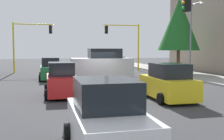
% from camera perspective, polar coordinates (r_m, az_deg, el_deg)
% --- Properties ---
extents(ground_plane, '(120.00, 120.00, 0.00)m').
position_cam_1_polar(ground_plane, '(20.33, -1.94, -3.45)').
color(ground_plane, '#353538').
extents(sidewalk_kerb, '(80.00, 4.00, 0.15)m').
position_cam_1_polar(sidewalk_kerb, '(28.81, 16.87, -1.18)').
color(sidewalk_kerb, gray).
rests_on(sidewalk_kerb, ground).
extents(lane_arrow_near, '(2.40, 1.10, 1.10)m').
position_cam_1_polar(lane_arrow_near, '(8.73, -6.23, -14.06)').
color(lane_arrow_near, silver).
rests_on(lane_arrow_near, ground).
extents(traffic_signal_far_left, '(0.36, 4.59, 5.81)m').
position_cam_1_polar(traffic_signal_far_left, '(35.14, 2.64, 6.55)').
color(traffic_signal_far_left, yellow).
rests_on(traffic_signal_far_left, ground).
extents(traffic_signal_far_right, '(0.36, 4.59, 5.73)m').
position_cam_1_polar(traffic_signal_far_right, '(33.80, -16.43, 6.37)').
color(traffic_signal_far_right, yellow).
rests_on(traffic_signal_far_right, ground).
extents(street_lamp_curbside, '(2.15, 0.28, 7.00)m').
position_cam_1_polar(street_lamp_curbside, '(26.88, 16.16, 7.57)').
color(street_lamp_curbside, slate).
rests_on(street_lamp_curbside, ground).
extents(tree_roadside_mid, '(4.46, 4.46, 8.17)m').
position_cam_1_polar(tree_roadside_mid, '(31.19, 13.46, 9.03)').
color(tree_roadside_mid, brown).
rests_on(tree_roadside_mid, ground).
extents(delivery_van_silver, '(2.22, 4.80, 2.77)m').
position_cam_1_polar(delivery_van_silver, '(22.23, -2.01, 0.54)').
color(delivery_van_silver, '#B2B5BA').
rests_on(delivery_van_silver, ground).
extents(car_blue, '(3.74, 1.92, 1.98)m').
position_cam_1_polar(car_blue, '(28.04, 0.72, 0.54)').
color(car_blue, blue).
rests_on(car_blue, ground).
extents(car_white, '(3.86, 2.03, 1.98)m').
position_cam_1_polar(car_white, '(7.32, -1.05, -10.41)').
color(car_white, white).
rests_on(car_white, ground).
extents(car_yellow, '(4.19, 2.10, 1.98)m').
position_cam_1_polar(car_yellow, '(15.43, 11.32, -2.66)').
color(car_yellow, yellow).
rests_on(car_yellow, ground).
extents(car_red, '(3.72, 1.95, 1.98)m').
position_cam_1_polar(car_red, '(16.52, -10.28, -2.20)').
color(car_red, red).
rests_on(car_red, ground).
extents(car_green, '(4.19, 2.01, 1.98)m').
position_cam_1_polar(car_green, '(25.63, -12.42, 0.09)').
color(car_green, '#1E7238').
rests_on(car_green, ground).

